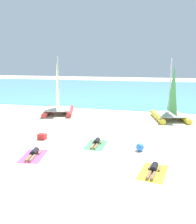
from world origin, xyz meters
TOP-DOWN VIEW (x-y plane):
  - ground_plane at (0.00, 10.00)m, footprint 120.00×120.00m
  - ocean_water at (0.00, 32.90)m, footprint 120.00×40.00m
  - sailboat_yellow at (5.20, 9.96)m, footprint 3.39×4.42m
  - sailboat_red at (-4.90, 9.59)m, footprint 3.80×4.75m
  - towel_center_left at (-1.77, -0.35)m, footprint 1.46×2.08m
  - sunbather_center_left at (-1.79, -0.29)m, footprint 0.71×1.56m
  - towel_center_right at (0.89, 2.14)m, footprint 1.19×1.95m
  - sunbather_center_right at (0.89, 2.21)m, footprint 0.56×1.56m
  - towel_rightmost at (4.28, -0.63)m, footprint 1.36×2.04m
  - sunbather_rightmost at (4.29, -0.57)m, footprint 0.63×1.57m
  - beach_ball at (3.46, 1.85)m, footprint 0.44×0.44m
  - cooler_box at (-2.67, 2.24)m, footprint 0.50×0.36m

SIDE VIEW (x-z plane):
  - ground_plane at x=0.00m, z-range 0.00..0.00m
  - towel_center_left at x=-1.77m, z-range 0.00..0.01m
  - towel_center_right at x=0.89m, z-range 0.00..0.01m
  - towel_rightmost at x=4.28m, z-range 0.00..0.01m
  - ocean_water at x=0.00m, z-range 0.00..0.05m
  - sunbather_center_left at x=-1.79m, z-range -0.02..0.28m
  - sunbather_center_right at x=0.89m, z-range -0.02..0.28m
  - sunbather_rightmost at x=4.29m, z-range -0.02..0.28m
  - cooler_box at x=-2.67m, z-range 0.00..0.36m
  - beach_ball at x=3.46m, z-range 0.00..0.44m
  - sailboat_yellow at x=5.20m, z-range -1.80..3.32m
  - sailboat_red at x=-4.90m, z-range -1.89..3.49m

